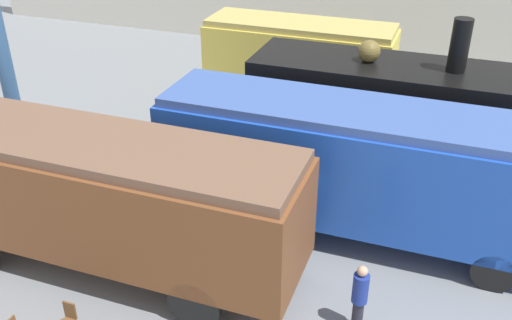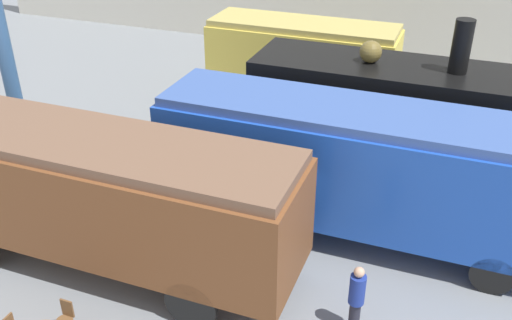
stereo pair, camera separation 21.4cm
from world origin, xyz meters
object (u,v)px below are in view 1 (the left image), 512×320
Objects in this scene: streamlined_locomotive at (401,171)px; passenger_coach_vintage at (299,56)px; passenger_coach_wooden at (101,191)px; visitor_person at (360,296)px; steam_locomotive at (377,108)px.

passenger_coach_vintage is at bearing 121.69° from streamlined_locomotive.
passenger_coach_wooden reaches higher than visitor_person.
passenger_coach_wooden is (-5.30, -6.60, -0.17)m from steam_locomotive.
passenger_coach_wooden is 6.32m from visitor_person.
passenger_coach_vintage is 12.42m from visitor_person.
visitor_person is (0.91, -6.71, -1.36)m from steam_locomotive.
steam_locomotive is at bearing -51.62° from passenger_coach_vintage.
steam_locomotive is 6.90m from visitor_person.
streamlined_locomotive is 3.68m from visitor_person.
streamlined_locomotive is at bearing -58.31° from passenger_coach_vintage.
steam_locomotive is 4.36× the size of visitor_person.
steam_locomotive is 8.47m from passenger_coach_wooden.
passenger_coach_vintage is 0.98× the size of steam_locomotive.
steam_locomotive is at bearing 97.70° from visitor_person.
streamlined_locomotive is (1.17, -3.24, -0.17)m from steam_locomotive.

